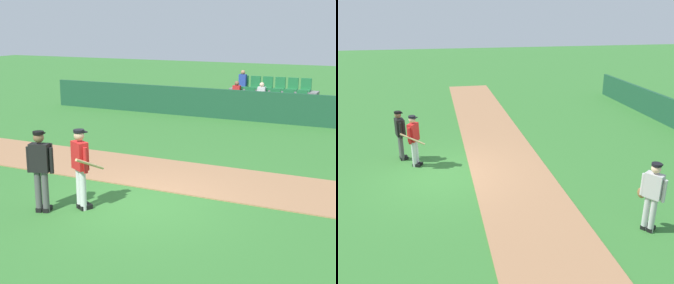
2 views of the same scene
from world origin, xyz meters
TOP-DOWN VIEW (x-y plane):
  - ground_plane at (0.00, 0.00)m, footprint 80.00×80.00m
  - infield_dirt_path at (0.00, 2.24)m, footprint 28.00×2.56m
  - batter_red_jersey at (-0.92, -0.79)m, footprint 0.64×0.79m
  - umpire_home_plate at (-1.58, -1.28)m, footprint 0.57×0.39m
  - runner_grey_jersey at (4.09, 4.79)m, footprint 0.62×0.46m

SIDE VIEW (x-z plane):
  - ground_plane at x=0.00m, z-range 0.00..0.00m
  - infield_dirt_path at x=0.00m, z-range 0.00..0.03m
  - runner_grey_jersey at x=4.09m, z-range 0.08..1.84m
  - batter_red_jersey at x=-0.92m, z-range 0.09..1.85m
  - umpire_home_plate at x=-1.58m, z-range 0.12..1.88m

